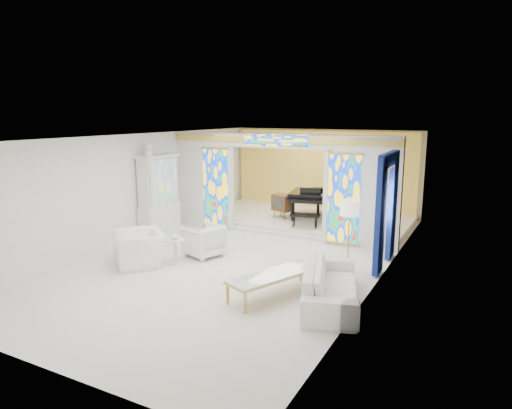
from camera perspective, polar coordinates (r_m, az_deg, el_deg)
The scene contains 24 objects.
floor at distance 11.81m, azimuth -1.53°, elevation -6.22°, with size 12.00×12.00×0.00m, color silver.
ceiling at distance 11.28m, azimuth -1.61°, elevation 8.47°, with size 7.00×12.00×0.02m, color white.
wall_back at distance 16.89m, azimuth 8.42°, elevation 4.20°, with size 7.00×0.02×3.00m, color silver.
wall_front at distance 7.01m, azimuth -26.40°, elevation -7.00°, with size 7.00×0.02×3.00m, color silver.
wall_left at distance 13.48m, azimuth -14.68°, elevation 2.17°, with size 0.02×12.00×3.00m, color silver.
wall_right at distance 10.24m, azimuth 15.80°, elevation -0.72°, with size 0.02×12.00×3.00m, color silver.
partition_wall at distance 13.18m, azimuth 2.66°, elevation 2.99°, with size 7.00×0.22×3.00m.
stained_glass_left at distance 14.11m, azimuth -5.03°, elevation 2.07°, with size 0.90×0.04×2.40m, color gold.
stained_glass_right at distance 12.43m, azimuth 10.95°, elevation 0.64°, with size 0.90×0.04×2.40m, color gold.
stained_glass_transom at distance 12.97m, azimuth 2.51°, elevation 8.04°, with size 2.00×0.04×0.34m, color gold.
alcove_platform at distance 15.37m, azimuth 5.92°, elevation -1.78°, with size 6.80×3.80×0.18m, color silver.
gold_curtain_back at distance 16.77m, azimuth 8.28°, elevation 4.15°, with size 6.70×0.10×2.90m, color #DFC24D.
chandelier at distance 14.85m, azimuth 6.70°, elevation 7.35°, with size 0.48×0.48×0.30m, color #C09343.
blue_drapes at distance 10.92m, azimuth 16.07°, elevation 0.41°, with size 0.14×1.85×2.65m.
china_cabinet at distance 13.80m, azimuth -12.08°, elevation 1.09°, with size 0.56×1.46×2.72m.
armchair_left at distance 11.29m, azimuth -14.35°, elevation -5.30°, with size 1.23×1.07×0.80m, color white.
armchair_right at distance 11.63m, azimuth -6.54°, elevation -4.52°, with size 0.86×0.88×0.80m, color white.
sofa at distance 8.93m, azimuth 9.31°, elevation -9.79°, with size 2.52×0.98×0.73m, color silver.
side_table at distance 11.16m, azimuth -10.05°, elevation -5.34°, with size 0.63×0.63×0.60m.
vase at distance 11.08m, azimuth -10.10°, elevation -3.84°, with size 0.18×0.18×0.19m, color white.
coffee_table at distance 9.10m, azimuth 2.45°, elevation -8.80°, with size 1.40×2.19×0.47m.
floor_lamp at distance 10.16m, azimuth 11.61°, elevation -0.89°, with size 0.53×0.53×1.70m.
grand_piano at distance 15.15m, azimuth 7.66°, elevation 1.11°, with size 1.87×2.88×1.07m.
tv_console at distance 14.97m, azimuth 3.37°, elevation 0.22°, with size 0.79×0.68×0.77m.
Camera 1 is at (5.49, -9.83, 3.56)m, focal length 32.00 mm.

